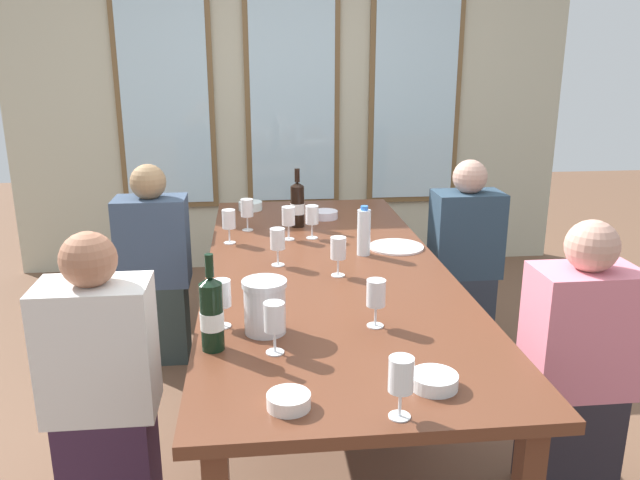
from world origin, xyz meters
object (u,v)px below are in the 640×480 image
(wine_glass_3, at_px, (278,240))
(seated_person_2, at_px, (103,391))
(tasting_bowl_1, at_px, (434,381))
(seated_person_1, at_px, (464,261))
(wine_bottle_1, at_px, (212,313))
(wine_glass_7, at_px, (229,220))
(wine_glass_2, at_px, (338,249))
(wine_glass_6, at_px, (274,319))
(tasting_bowl_0, at_px, (325,215))
(wine_glass_5, at_px, (288,218))
(wine_glass_9, at_px, (221,296))
(seated_person_3, at_px, (576,371))
(tasting_bowl_2, at_px, (250,206))
(tasting_bowl_3, at_px, (289,401))
(metal_pitcher, at_px, (265,306))
(dining_table, at_px, (326,279))
(seated_person_0, at_px, (155,270))
(water_bottle, at_px, (364,232))
(wine_glass_4, at_px, (312,216))
(wine_glass_8, at_px, (401,378))
(wine_bottle_0, at_px, (297,204))
(white_plate_0, at_px, (396,247))
(wine_glass_1, at_px, (247,209))
(wine_glass_0, at_px, (376,294))

(wine_glass_3, relative_size, seated_person_2, 0.16)
(tasting_bowl_1, relative_size, seated_person_1, 0.13)
(wine_bottle_1, height_order, seated_person_2, seated_person_2)
(wine_glass_7, bearing_deg, wine_glass_2, -48.50)
(wine_glass_2, bearing_deg, seated_person_1, 42.19)
(wine_glass_6, xyz_separation_m, wine_glass_7, (-0.18, 1.26, 0.00))
(tasting_bowl_0, distance_m, wine_glass_3, 0.89)
(tasting_bowl_1, bearing_deg, wine_bottle_1, 153.81)
(wine_glass_5, bearing_deg, wine_glass_6, -95.37)
(wine_glass_9, relative_size, seated_person_3, 0.16)
(wine_bottle_1, xyz_separation_m, tasting_bowl_2, (0.13, 1.91, -0.10))
(wine_bottle_1, bearing_deg, tasting_bowl_3, -59.69)
(metal_pitcher, xyz_separation_m, wine_bottle_1, (-0.17, -0.11, 0.03))
(dining_table, xyz_separation_m, tasting_bowl_3, (-0.24, -1.17, 0.08))
(wine_bottle_1, xyz_separation_m, seated_person_0, (-0.41, 1.46, -0.34))
(wine_bottle_1, bearing_deg, wine_glass_3, 73.40)
(metal_pitcher, bearing_deg, dining_table, 66.69)
(wine_glass_3, bearing_deg, seated_person_2, -133.60)
(tasting_bowl_3, distance_m, wine_glass_2, 1.09)
(water_bottle, bearing_deg, wine_glass_4, 125.62)
(wine_glass_6, bearing_deg, wine_glass_2, 67.04)
(tasting_bowl_1, height_order, tasting_bowl_2, tasting_bowl_2)
(wine_bottle_1, relative_size, wine_glass_6, 1.88)
(dining_table, relative_size, wine_glass_4, 15.28)
(wine_glass_9, bearing_deg, wine_glass_2, 45.47)
(tasting_bowl_3, bearing_deg, dining_table, 78.49)
(dining_table, bearing_deg, wine_glass_8, -87.62)
(tasting_bowl_0, distance_m, wine_glass_4, 0.43)
(tasting_bowl_0, bearing_deg, wine_glass_4, -105.83)
(wine_glass_4, bearing_deg, wine_glass_5, -174.65)
(wine_glass_6, relative_size, seated_person_3, 0.16)
(water_bottle, distance_m, seated_person_1, 0.88)
(wine_bottle_0, xyz_separation_m, wine_glass_5, (-0.07, -0.25, -0.01))
(white_plate_0, relative_size, wine_bottle_1, 0.83)
(dining_table, xyz_separation_m, seated_person_3, (0.87, -0.68, -0.15))
(metal_pitcher, xyz_separation_m, wine_glass_9, (-0.15, 0.06, 0.02))
(wine_glass_9, distance_m, seated_person_2, 0.54)
(wine_bottle_1, relative_size, wine_glass_5, 1.88)
(wine_glass_7, height_order, seated_person_2, seated_person_2)
(wine_glass_5, distance_m, seated_person_1, 1.08)
(wine_bottle_0, relative_size, tasting_bowl_3, 2.67)
(dining_table, xyz_separation_m, wine_glass_9, (-0.44, -0.61, 0.18))
(seated_person_3, bearing_deg, wine_bottle_0, 124.38)
(wine_glass_1, height_order, wine_glass_2, same)
(wine_glass_7, bearing_deg, tasting_bowl_3, -82.62)
(tasting_bowl_2, relative_size, wine_glass_1, 0.83)
(wine_glass_3, relative_size, wine_glass_6, 1.00)
(dining_table, distance_m, tasting_bowl_3, 1.20)
(wine_glass_0, bearing_deg, wine_glass_6, -154.75)
(wine_glass_0, relative_size, wine_glass_7, 1.00)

